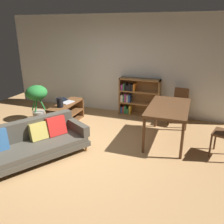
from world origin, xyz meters
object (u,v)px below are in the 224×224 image
dining_table (168,110)px  dining_chair_far (180,104)px  desk_speaker (60,102)px  fabric_couch (31,142)px  bookshelf (137,97)px  media_console (67,114)px  potted_floor_plant (37,96)px  open_laptop (65,101)px

dining_table → dining_chair_far: 1.15m
desk_speaker → dining_chair_far: size_ratio=0.26×
fabric_couch → dining_chair_far: dining_chair_far is taller
dining_chair_far → bookshelf: 1.21m
media_console → potted_floor_plant: size_ratio=1.29×
potted_floor_plant → fabric_couch: bearing=-57.7°
bookshelf → media_console: bearing=-139.7°
fabric_couch → media_console: (-0.22, 1.71, -0.06)m
media_console → bookshelf: bearing=40.3°
fabric_couch → dining_table: (2.30, 1.60, 0.39)m
bookshelf → dining_table: bearing=-53.5°
open_laptop → bookshelf: bearing=36.9°
potted_floor_plant → dining_chair_far: 3.69m
fabric_couch → dining_table: size_ratio=1.45×
dining_table → fabric_couch: bearing=-145.3°
potted_floor_plant → dining_table: (3.39, -0.12, 0.07)m
dining_table → bookshelf: size_ratio=1.33×
fabric_couch → dining_chair_far: bearing=47.9°
desk_speaker → dining_chair_far: dining_chair_far is taller
media_console → desk_speaker: (0.02, -0.29, 0.40)m
desk_speaker → dining_table: bearing=4.3°
potted_floor_plant → dining_table: 3.40m
media_console → desk_speaker: 0.49m
open_laptop → dining_table: 2.61m
potted_floor_plant → dining_chair_far: potted_floor_plant is taller
dining_table → dining_chair_far: size_ratio=1.65×
fabric_couch → dining_table: bearing=34.7°
potted_floor_plant → bookshelf: (2.37, 1.26, -0.13)m
open_laptop → dining_chair_far: (2.75, 0.92, -0.05)m
bookshelf → dining_chair_far: bearing=-12.5°
open_laptop → potted_floor_plant: potted_floor_plant is taller
media_console → dining_chair_far: dining_chair_far is taller
open_laptop → potted_floor_plant: size_ratio=0.50×
open_laptop → desk_speaker: size_ratio=2.01×
desk_speaker → dining_chair_far: (2.66, 1.31, -0.15)m
media_console → desk_speaker: bearing=-86.1°
open_laptop → desk_speaker: desk_speaker is taller
desk_speaker → dining_table: size_ratio=0.16×
desk_speaker → media_console: bearing=93.9°
media_console → bookshelf: 1.99m
media_console → dining_chair_far: (2.68, 1.02, 0.24)m
media_console → potted_floor_plant: (-0.86, 0.02, 0.37)m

